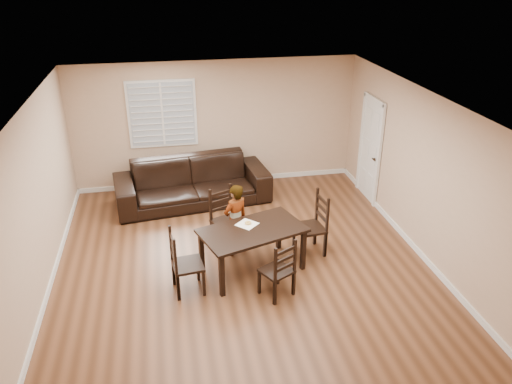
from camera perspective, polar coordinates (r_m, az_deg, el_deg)
ground at (r=8.16m, az=-1.37°, el=-8.84°), size 7.00×7.00×0.00m
room at (r=7.46m, az=-1.47°, el=3.50°), size 6.04×7.04×2.72m
dining_table at (r=7.80m, az=-0.41°, el=-4.84°), size 1.80×1.36×0.75m
chair_near at (r=8.68m, az=-3.76°, el=-2.95°), size 0.61×0.59×1.04m
chair_far at (r=7.32m, az=2.97°, el=-9.23°), size 0.57×0.56×0.95m
chair_left at (r=7.50m, az=-8.77°, el=-8.24°), size 0.49×0.52×1.04m
chair_right at (r=8.45m, az=7.00°, el=-3.82°), size 0.51×0.54×1.08m
child at (r=8.26m, az=-2.35°, el=-3.22°), size 0.55×0.49×1.27m
napkin at (r=7.89m, az=-1.04°, el=-3.70°), size 0.40×0.40×0.00m
donut at (r=7.89m, az=-0.91°, el=-3.52°), size 0.11×0.11×0.04m
sofa at (r=10.17m, az=-7.27°, el=1.14°), size 3.17×1.56×0.89m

